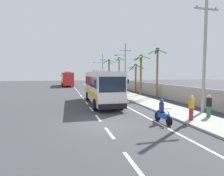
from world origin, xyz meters
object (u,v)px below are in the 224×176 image
object	(u,v)px
palm_nearest	(136,72)
palm_farthest	(109,69)
coach_bus_far_lane	(67,79)
motorcycle_beside_bus	(163,113)
pedestrian_far_walk	(191,107)
palm_third	(157,62)
utility_pole_mid	(125,66)
utility_pole_nearest	(205,50)
motorcycle_trailing	(103,90)
pedestrian_midwalk	(209,106)
palm_second	(119,66)
coach_bus_foreground	(101,86)
palm_fourth	(141,67)
utility_pole_far	(102,69)

from	to	relation	value
palm_nearest	palm_farthest	distance (m)	11.34
coach_bus_far_lane	palm_nearest	size ratio (longest dim) A/B	2.27
motorcycle_beside_bus	pedestrian_far_walk	world-z (taller)	pedestrian_far_walk
palm_third	palm_nearest	bearing A→B (deg)	91.19
motorcycle_beside_bus	utility_pole_mid	world-z (taller)	utility_pole_mid
palm_third	utility_pole_nearest	bearing A→B (deg)	-97.54
motorcycle_beside_bus	motorcycle_trailing	distance (m)	17.65
palm_nearest	pedestrian_midwalk	bearing A→B (deg)	-96.18
utility_pole_nearest	palm_second	world-z (taller)	utility_pole_nearest
coach_bus_foreground	pedestrian_midwalk	size ratio (longest dim) A/B	6.54
palm_nearest	palm_farthest	bearing A→B (deg)	101.15
motorcycle_beside_bus	utility_pole_mid	size ratio (longest dim) A/B	0.22
palm_nearest	palm_farthest	size ratio (longest dim) A/B	0.76
motorcycle_trailing	coach_bus_foreground	bearing A→B (deg)	-102.25
pedestrian_far_walk	utility_pole_mid	distance (m)	22.28
motorcycle_trailing	utility_pole_mid	xyz separation A→B (m)	(5.00, 3.88, 4.04)
coach_bus_foreground	palm_fourth	bearing A→B (deg)	38.23
palm_nearest	palm_second	bearing A→B (deg)	85.24
coach_bus_foreground	pedestrian_far_walk	xyz separation A→B (m)	(4.37, -9.23, -0.92)
utility_pole_nearest	utility_pole_far	bearing A→B (deg)	90.60
motorcycle_beside_bus	palm_farthest	xyz separation A→B (m)	(3.71, 30.79, 3.81)
pedestrian_midwalk	palm_third	xyz separation A→B (m)	(2.28, 12.06, 3.86)
pedestrian_midwalk	utility_pole_nearest	xyz separation A→B (m)	(0.90, 1.64, 4.24)
motorcycle_beside_bus	pedestrian_midwalk	size ratio (longest dim) A/B	1.21
utility_pole_far	palm_fourth	world-z (taller)	utility_pole_far
utility_pole_nearest	coach_bus_foreground	bearing A→B (deg)	134.65
coach_bus_foreground	coach_bus_far_lane	size ratio (longest dim) A/B	0.92
utility_pole_mid	palm_nearest	size ratio (longest dim) A/B	1.74
motorcycle_trailing	utility_pole_nearest	distance (m)	17.31
motorcycle_beside_bus	coach_bus_foreground	bearing A→B (deg)	105.03
motorcycle_beside_bus	palm_fourth	bearing A→B (deg)	72.25
utility_pole_mid	palm_farthest	xyz separation A→B (m)	(-0.79, 9.28, -0.24)
coach_bus_far_lane	motorcycle_trailing	size ratio (longest dim) A/B	5.86
utility_pole_mid	palm_nearest	bearing A→B (deg)	-52.41
pedestrian_far_walk	palm_third	xyz separation A→B (m)	(4.07, 12.49, 3.81)
coach_bus_foreground	motorcycle_beside_bus	size ratio (longest dim) A/B	5.40
coach_bus_far_lane	pedestrian_far_walk	bearing A→B (deg)	-79.27
pedestrian_midwalk	palm_farthest	xyz separation A→B (m)	(-0.07, 30.68, 3.48)
palm_third	palm_fourth	xyz separation A→B (m)	(-1.43, 2.27, -0.51)
motorcycle_trailing	utility_pole_nearest	bearing A→B (deg)	-71.95
motorcycle_trailing	utility_pole_far	world-z (taller)	utility_pole_far
coach_bus_far_lane	palm_third	bearing A→B (deg)	-67.01
motorcycle_beside_bus	palm_third	distance (m)	14.23
utility_pole_far	palm_second	bearing A→B (deg)	-69.10
pedestrian_far_walk	palm_farthest	world-z (taller)	palm_farthest
coach_bus_far_lane	utility_pole_mid	world-z (taller)	utility_pole_mid
pedestrian_far_walk	coach_bus_foreground	bearing A→B (deg)	-81.51
palm_second	utility_pole_mid	bearing A→B (deg)	-101.80
utility_pole_far	palm_fourth	xyz separation A→B (m)	(0.37, -26.83, -0.34)
coach_bus_far_lane	palm_farthest	world-z (taller)	palm_farthest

